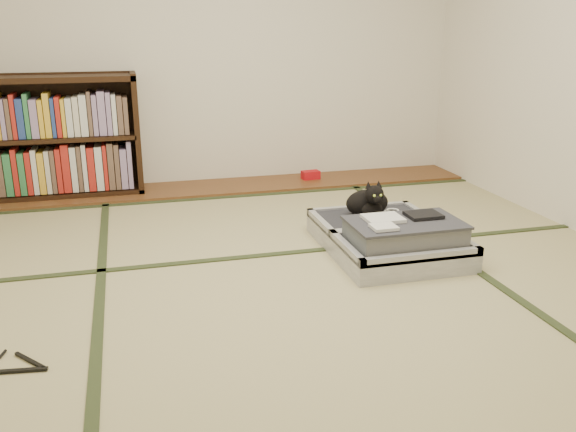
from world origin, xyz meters
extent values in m
plane|color=tan|center=(0.00, 0.00, 0.00)|extent=(4.50, 4.50, 0.00)
cube|color=brown|center=(0.00, 2.00, 0.01)|extent=(4.00, 0.50, 0.02)
cube|color=red|center=(0.70, 2.03, 0.06)|extent=(0.16, 0.11, 0.07)
plane|color=silver|center=(0.00, 2.25, 1.20)|extent=(4.00, 0.00, 4.00)
cube|color=#2D381E|center=(-1.00, 0.00, 0.00)|extent=(0.05, 4.50, 0.01)
cube|color=#2D381E|center=(1.00, 0.00, 0.00)|extent=(0.05, 4.50, 0.01)
cube|color=#2D381E|center=(0.00, 0.40, 0.00)|extent=(4.00, 0.05, 0.01)
cube|color=#2D381E|center=(0.00, 1.70, 0.00)|extent=(4.00, 0.05, 0.01)
cube|color=black|center=(-0.73, 2.07, 0.47)|extent=(0.04, 0.34, 0.95)
cube|color=black|center=(-1.44, 2.07, 0.03)|extent=(1.48, 0.34, 0.04)
cube|color=black|center=(-1.44, 2.07, 0.91)|extent=(1.48, 0.34, 0.04)
cube|color=black|center=(-1.44, 2.07, 0.47)|extent=(1.42, 0.34, 0.03)
cube|color=black|center=(-1.44, 2.23, 0.47)|extent=(1.48, 0.02, 0.95)
cube|color=gray|center=(-1.44, 2.05, 0.25)|extent=(1.33, 0.24, 0.40)
cube|color=gray|center=(-1.44, 2.05, 0.66)|extent=(1.33, 0.24, 0.36)
cube|color=#BCBCC1|center=(0.65, 0.06, 0.06)|extent=(0.71, 0.47, 0.12)
cube|color=#2A2A31|center=(0.65, 0.06, 0.09)|extent=(0.63, 0.40, 0.09)
cube|color=#BCBCC1|center=(0.65, -0.15, 0.13)|extent=(0.71, 0.04, 0.05)
cube|color=#BCBCC1|center=(0.65, 0.28, 0.13)|extent=(0.71, 0.04, 0.05)
cube|color=#BCBCC1|center=(0.31, 0.06, 0.13)|extent=(0.04, 0.47, 0.05)
cube|color=#BCBCC1|center=(0.98, 0.06, 0.13)|extent=(0.04, 0.47, 0.05)
cube|color=#BCBCC1|center=(0.65, 0.54, 0.06)|extent=(0.71, 0.47, 0.12)
cube|color=#2A2A31|center=(0.65, 0.54, 0.09)|extent=(0.63, 0.40, 0.09)
cube|color=#BCBCC1|center=(0.65, 0.32, 0.13)|extent=(0.71, 0.04, 0.05)
cube|color=#BCBCC1|center=(0.65, 0.76, 0.13)|extent=(0.71, 0.04, 0.05)
cube|color=#BCBCC1|center=(0.31, 0.54, 0.13)|extent=(0.04, 0.47, 0.05)
cube|color=#BCBCC1|center=(0.98, 0.54, 0.13)|extent=(0.04, 0.47, 0.05)
cylinder|color=black|center=(0.65, 0.30, 0.13)|extent=(0.64, 0.02, 0.02)
cube|color=gray|center=(0.65, 0.06, 0.18)|extent=(0.61, 0.37, 0.12)
cube|color=#37363E|center=(0.65, 0.06, 0.25)|extent=(0.63, 0.39, 0.01)
cube|color=silver|center=(0.53, 0.11, 0.27)|extent=(0.21, 0.17, 0.02)
cube|color=black|center=(0.78, 0.11, 0.27)|extent=(0.19, 0.15, 0.02)
cube|color=silver|center=(0.48, -0.03, 0.27)|extent=(0.13, 0.11, 0.02)
cube|color=white|center=(0.44, -0.16, 0.07)|extent=(0.06, 0.01, 0.04)
cube|color=white|center=(0.55, -0.16, 0.06)|extent=(0.05, 0.01, 0.03)
cube|color=orange|center=(0.88, -0.16, 0.07)|extent=(0.05, 0.01, 0.03)
cube|color=#197F33|center=(0.82, -0.16, 0.09)|extent=(0.04, 0.01, 0.03)
ellipsoid|color=black|center=(0.63, 0.57, 0.22)|extent=(0.27, 0.18, 0.17)
ellipsoid|color=black|center=(0.63, 0.49, 0.20)|extent=(0.14, 0.10, 0.10)
ellipsoid|color=black|center=(0.63, 0.46, 0.31)|extent=(0.12, 0.11, 0.11)
sphere|color=black|center=(0.63, 0.42, 0.29)|extent=(0.05, 0.05, 0.05)
cone|color=black|center=(0.59, 0.48, 0.36)|extent=(0.04, 0.05, 0.06)
cone|color=black|center=(0.66, 0.48, 0.36)|extent=(0.04, 0.05, 0.06)
sphere|color=#A5BF33|center=(0.61, 0.41, 0.31)|extent=(0.02, 0.02, 0.02)
sphere|color=#A5BF33|center=(0.65, 0.41, 0.31)|extent=(0.02, 0.02, 0.02)
cylinder|color=black|center=(0.72, 0.66, 0.16)|extent=(0.17, 0.10, 0.03)
torus|color=white|center=(0.81, 0.59, 0.14)|extent=(0.10, 0.10, 0.01)
torus|color=white|center=(0.81, 0.58, 0.15)|extent=(0.08, 0.08, 0.01)
cube|color=black|center=(-1.26, -0.50, 0.01)|extent=(0.13, 0.16, 0.01)
cylinder|color=black|center=(-1.37, -0.43, 0.01)|extent=(0.03, 0.07, 0.01)
camera|label=1|loc=(-0.81, -2.86, 1.30)|focal=38.00mm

